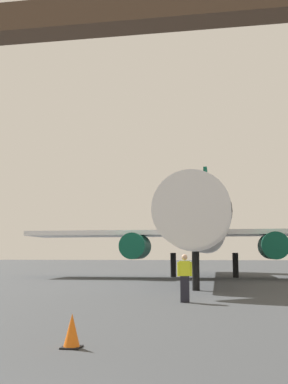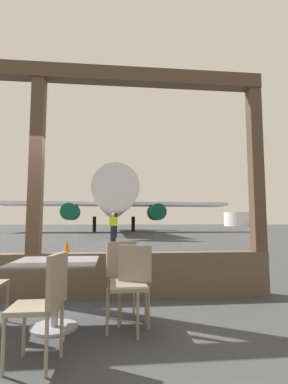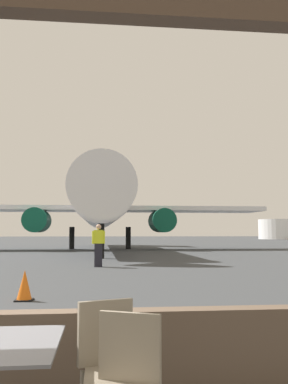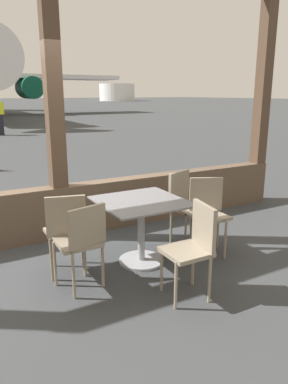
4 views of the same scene
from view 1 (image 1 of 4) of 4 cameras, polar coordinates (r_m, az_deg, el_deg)
The scene contains 4 objects.
ground_plane at distance 43.34m, azimuth 6.08°, elevation -10.18°, with size 220.00×220.00×0.00m, color #383A3D.
airplane at distance 33.75m, azimuth 7.41°, elevation -4.63°, with size 27.12×29.91×10.44m.
ground_crew_worker at distance 16.91m, azimuth 5.18°, elevation -10.69°, with size 0.53×0.28×1.74m.
traffic_cone at distance 8.92m, azimuth -9.10°, elevation -17.02°, with size 0.36×0.36×0.63m.
Camera 1 is at (2.47, -3.23, 1.72)m, focal length 42.19 mm.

